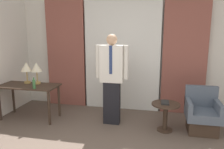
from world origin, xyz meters
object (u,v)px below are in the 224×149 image
Objects in this scene: table_lamp_right at (37,68)px; bottle_near_edge at (34,84)px; table_lamp_left at (26,68)px; desk at (29,90)px; book at (165,102)px; armchair at (202,115)px; side_table at (165,112)px; person at (112,76)px.

bottle_near_edge is at bearing -68.26° from table_lamp_right.
table_lamp_left is at bearing 180.00° from table_lamp_right.
desk is at bearing 140.92° from bottle_near_edge.
table_lamp_left is 1.88× the size of book.
desk reaches higher than book.
armchair is 0.72m from book.
armchair is 1.55× the size of side_table.
desk is 5.59× the size of bottle_near_edge.
book is (2.91, -0.14, -0.52)m from table_lamp_left.
armchair is at bearing -0.71° from table_lamp_right.
person is at bearing 173.14° from side_table.
side_table is 0.19m from book.
bottle_near_edge is at bearing -174.88° from book.
person is at bearing 179.90° from armchair.
table_lamp_left reaches higher than side_table.
person reaches higher than book.
book is (-0.02, 0.02, 0.18)m from side_table.
side_table is at bearing -169.53° from armchair.
table_lamp_left reaches higher than desk.
side_table is at bearing -3.22° from table_lamp_left.
person is (1.88, -0.04, -0.09)m from table_lamp_left.
desk is 1.80m from person.
table_lamp_right is 0.86× the size of side_table.
bottle_near_edge is 3.26m from armchair.
table_lamp_left is at bearing 178.82° from person.
table_lamp_right is (0.24, 0.00, 0.00)m from table_lamp_left.
book is (-0.68, -0.10, 0.23)m from armchair.
bottle_near_edge is (0.15, -0.37, -0.25)m from table_lamp_right.
person reaches higher than bottle_near_edge.
desk is at bearing -51.86° from table_lamp_left.
person is 2.18× the size of armchair.
bottle_near_edge is at bearing -43.68° from table_lamp_left.
desk is 2.82m from side_table.
armchair is at bearing 5.81° from bottle_near_edge.
desk is at bearing -178.18° from armchair.
table_lamp_right is 1.64m from person.
person is at bearing 3.68° from desk.
person reaches higher than table_lamp_left.
table_lamp_left is 3.01m from side_table.
table_lamp_left reaches higher than bottle_near_edge.
table_lamp_right reaches higher than bottle_near_edge.
table_lamp_left is 3.67m from armchair.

